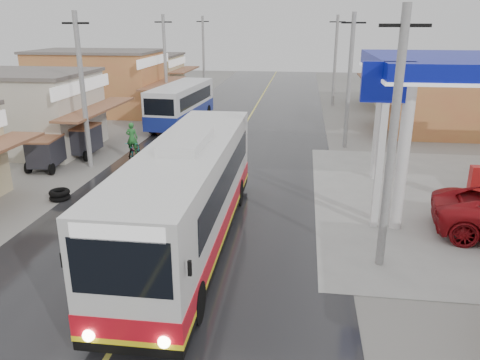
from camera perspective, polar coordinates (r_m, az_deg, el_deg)
The scene contains 12 objects.
ground at distance 16.48m, azimuth -8.47°, elevation -8.53°, with size 120.00×120.00×0.00m, color slate.
road at distance 30.27m, azimuth -0.73°, elevation 4.51°, with size 12.00×90.00×0.02m, color black.
centre_line at distance 30.27m, azimuth -0.73°, elevation 4.53°, with size 0.15×90.00×0.01m, color #D8CC4C.
shopfronts_left at distance 37.16m, azimuth -20.37°, elevation 6.02°, with size 11.00×44.00×5.20m, color tan, non-canonical shape.
utility_poles_left at distance 32.94m, azimuth -12.65°, elevation 5.22°, with size 1.60×50.00×8.00m, color gray, non-canonical shape.
utility_poles_right at distance 30.09m, azimuth 12.61°, elevation 3.94°, with size 1.60×36.00×8.00m, color gray, non-canonical shape.
coach_bus at distance 16.09m, azimuth -6.19°, elevation -1.74°, with size 2.96×12.59×3.92m.
second_bus at distance 35.73m, azimuth -7.17°, elevation 9.23°, with size 3.12×9.21×3.00m.
cyclist at distance 27.24m, azimuth -12.82°, elevation 3.93°, with size 0.88×2.07×2.18m.
tricycle_near at distance 28.62m, azimuth -18.65°, elevation 4.79°, with size 1.66×2.44×1.82m.
tricycle_far at distance 26.70m, azimuth -22.63°, elevation 3.23°, with size 1.70×2.26×1.73m.
tyre_stack at distance 22.13m, azimuth -21.12°, elevation -1.69°, with size 0.91×0.91×0.46m.
Camera 1 is at (4.32, -14.00, 7.53)m, focal length 35.00 mm.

